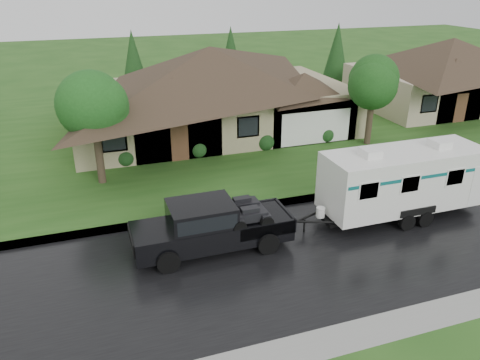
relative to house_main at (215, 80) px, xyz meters
name	(u,v)px	position (x,y,z in m)	size (l,w,h in m)	color
ground	(255,234)	(-2.29, -13.84, -3.59)	(140.00, 140.00, 0.00)	#245119
road	(274,259)	(-2.29, -15.84, -3.59)	(140.00, 8.00, 0.01)	black
curb	(238,209)	(-2.29, -11.59, -3.52)	(140.00, 0.50, 0.15)	gray
lawn	(180,129)	(-2.29, 1.16, -3.52)	(140.00, 26.00, 0.15)	#245119
house_main	(215,80)	(0.00, 0.00, 0.00)	(19.44, 10.80, 6.90)	#968A65
house_neighbor	(454,65)	(19.97, 0.50, -0.27)	(15.12, 9.72, 6.45)	tan
tree_left_green	(93,108)	(-8.02, -6.56, 0.48)	(3.42, 3.42, 5.65)	#382B1E
tree_right_green	(374,83)	(8.31, -5.75, 0.38)	(3.33, 3.33, 5.51)	#382B1E
shrub_row	(232,144)	(-0.29, -4.54, -2.94)	(13.60, 1.00, 1.00)	#143814
pickup_truck	(209,225)	(-4.41, -14.34, -2.49)	(6.17, 2.35, 2.06)	black
travel_trailer	(403,179)	(4.41, -14.34, -1.78)	(7.61, 2.67, 3.42)	white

